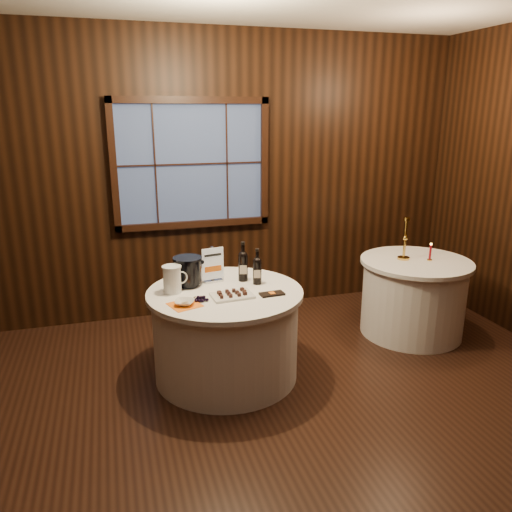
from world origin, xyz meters
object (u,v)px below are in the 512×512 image
object	(u,v)px
port_bottle_right	(257,269)
side_table	(413,297)
glass_pitcher	(172,279)
cracker_bowl	(185,302)
chocolate_box	(272,294)
red_candle	(430,254)
main_table	(226,333)
ice_bucket	(188,271)
chocolate_plate	(232,295)
sign_stand	(213,270)
brass_candlestick	(405,244)
port_bottle_left	(243,264)
grape_bunch	(201,298)

from	to	relation	value
port_bottle_right	side_table	bearing A→B (deg)	24.01
side_table	glass_pitcher	size ratio (longest dim) A/B	4.84
glass_pitcher	cracker_bowl	size ratio (longest dim) A/B	1.53
port_bottle_right	cracker_bowl	size ratio (longest dim) A/B	2.12
chocolate_box	red_candle	size ratio (longest dim) A/B	1.09
main_table	cracker_bowl	size ratio (longest dim) A/B	8.77
ice_bucket	chocolate_plate	bearing A→B (deg)	-50.79
sign_stand	brass_candlestick	xyz separation A→B (m)	(1.95, 0.13, 0.05)
side_table	port_bottle_left	xyz separation A→B (m)	(-1.79, -0.10, 0.53)
side_table	brass_candlestick	bearing A→B (deg)	147.09
sign_stand	cracker_bowl	distance (m)	0.57
main_table	side_table	bearing A→B (deg)	8.53
side_table	sign_stand	distance (m)	2.11
cracker_bowl	port_bottle_right	bearing A→B (deg)	24.70
side_table	red_candle	xyz separation A→B (m)	(0.12, -0.05, 0.45)
chocolate_box	port_bottle_right	bearing A→B (deg)	93.48
sign_stand	cracker_bowl	xyz separation A→B (m)	(-0.31, -0.47, -0.08)
chocolate_plate	brass_candlestick	distance (m)	1.95
cracker_bowl	red_candle	xyz separation A→B (m)	(2.48, 0.48, 0.05)
side_table	ice_bucket	xyz separation A→B (m)	(-2.27, -0.10, 0.51)
sign_stand	cracker_bowl	world-z (taller)	sign_stand
ice_bucket	chocolate_plate	distance (m)	0.47
grape_bunch	brass_candlestick	xyz separation A→B (m)	(2.13, 0.54, 0.13)
grape_bunch	brass_candlestick	bearing A→B (deg)	14.24
ice_bucket	cracker_bowl	xyz separation A→B (m)	(-0.10, -0.42, -0.11)
port_bottle_right	chocolate_box	xyz separation A→B (m)	(0.04, -0.29, -0.13)
main_table	chocolate_plate	size ratio (longest dim) A/B	3.79
port_bottle_right	sign_stand	bearing A→B (deg)	171.97
chocolate_box	brass_candlestick	world-z (taller)	brass_candlestick
main_table	chocolate_plate	bearing A→B (deg)	-82.01
glass_pitcher	grape_bunch	bearing A→B (deg)	-59.69
chocolate_box	glass_pitcher	world-z (taller)	glass_pitcher
chocolate_plate	cracker_bowl	bearing A→B (deg)	-170.01
sign_stand	port_bottle_left	size ratio (longest dim) A/B	0.90
chocolate_plate	red_candle	world-z (taller)	red_candle
side_table	port_bottle_right	world-z (taller)	port_bottle_right
port_bottle_right	brass_candlestick	size ratio (longest dim) A/B	0.73
red_candle	sign_stand	bearing A→B (deg)	-179.64
ice_bucket	glass_pitcher	size ratio (longest dim) A/B	1.11
brass_candlestick	port_bottle_right	bearing A→B (deg)	-169.83
main_table	side_table	size ratio (longest dim) A/B	1.19
grape_bunch	chocolate_plate	bearing A→B (deg)	3.66
side_table	cracker_bowl	bearing A→B (deg)	-167.49
main_table	ice_bucket	bearing A→B (deg)	143.40
ice_bucket	red_candle	bearing A→B (deg)	1.33
red_candle	cracker_bowl	bearing A→B (deg)	-169.06
glass_pitcher	chocolate_plate	bearing A→B (deg)	-34.03
chocolate_plate	brass_candlestick	xyz separation A→B (m)	(1.87, 0.52, 0.13)
sign_stand	chocolate_plate	distance (m)	0.41
main_table	glass_pitcher	world-z (taller)	glass_pitcher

